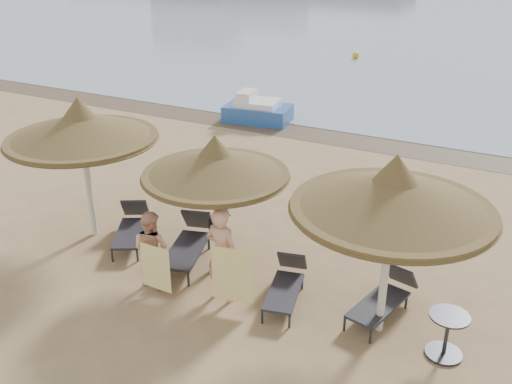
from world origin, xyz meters
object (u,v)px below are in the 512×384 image
at_px(lounger_near_left, 190,241).
at_px(person_left, 151,243).
at_px(palapa_right, 393,194).
at_px(pedal_boat, 257,110).
at_px(lounger_near_right, 286,283).
at_px(palapa_center, 215,164).
at_px(palapa_left, 81,127).
at_px(person_right, 222,247).
at_px(lounger_far_left, 132,226).
at_px(lounger_far_right, 385,296).
at_px(side_table, 446,336).

distance_m(lounger_near_left, person_left, 1.25).
bearing_deg(palapa_right, pedal_boat, 127.18).
bearing_deg(lounger_near_right, palapa_center, 155.33).
bearing_deg(lounger_near_left, pedal_boat, 92.92).
xyz_separation_m(palapa_left, lounger_near_left, (2.50, 0.14, -2.16)).
height_order(person_right, pedal_boat, person_right).
height_order(palapa_right, lounger_far_left, palapa_right).
bearing_deg(palapa_center, palapa_right, -7.82).
height_order(palapa_center, pedal_boat, palapa_center).
bearing_deg(lounger_far_right, palapa_center, -166.30).
relative_size(lounger_near_left, pedal_boat, 0.81).
bearing_deg(pedal_boat, palapa_right, -60.44).
distance_m(lounger_far_right, person_left, 4.44).
bearing_deg(lounger_far_left, palapa_left, 162.56).
bearing_deg(pedal_boat, lounger_far_right, -59.17).
height_order(lounger_near_right, pedal_boat, pedal_boat).
height_order(palapa_right, side_table, palapa_right).
relative_size(palapa_center, lounger_near_right, 1.69).
xyz_separation_m(side_table, person_right, (-3.98, -0.26, 0.72)).
bearing_deg(side_table, lounger_near_left, 172.72).
distance_m(person_left, pedal_boat, 10.72).
relative_size(lounger_near_left, lounger_far_right, 1.14).
relative_size(lounger_far_left, side_table, 2.30).
bearing_deg(person_left, person_right, -168.87).
bearing_deg(pedal_boat, palapa_center, -75.01).
relative_size(palapa_right, lounger_near_left, 1.61).
distance_m(lounger_near_right, side_table, 2.95).
relative_size(palapa_left, lounger_near_left, 1.59).
bearing_deg(lounger_far_left, lounger_near_right, -35.30).
bearing_deg(lounger_far_left, pedal_boat, 70.76).
xyz_separation_m(palapa_right, pedal_boat, (-7.33, 9.66, -2.17)).
relative_size(palapa_center, palapa_right, 0.88).
xyz_separation_m(lounger_near_left, pedal_boat, (-3.11, 9.14, 0.01)).
relative_size(palapa_left, side_table, 4.16).
xyz_separation_m(lounger_far_right, person_right, (-2.80, -0.93, 0.75)).
bearing_deg(side_table, palapa_right, 171.75).
height_order(lounger_far_right, pedal_boat, pedal_boat).
height_order(palapa_center, lounger_far_right, palapa_center).
bearing_deg(lounger_far_left, palapa_right, -34.48).
xyz_separation_m(lounger_near_right, side_table, (2.94, -0.28, 0.04)).
bearing_deg(palapa_right, side_table, -8.25).
bearing_deg(palapa_left, person_right, -11.73).
distance_m(person_right, pedal_boat, 11.04).
xyz_separation_m(palapa_left, palapa_right, (6.71, -0.38, 0.02)).
bearing_deg(lounger_far_right, lounger_near_right, -154.27).
bearing_deg(palapa_left, lounger_far_left, 11.44).
bearing_deg(palapa_right, lounger_far_right, 96.96).
height_order(lounger_near_left, person_left, person_left).
relative_size(lounger_near_left, person_left, 1.13).
bearing_deg(person_left, lounger_far_left, -35.66).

